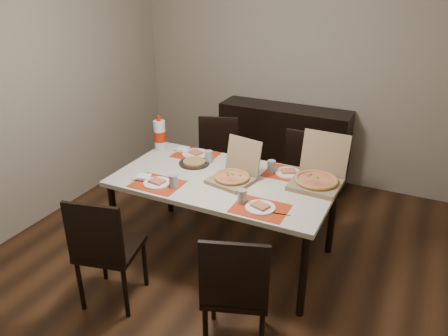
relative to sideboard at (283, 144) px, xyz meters
The scene contains 18 objects.
ground 1.84m from the sideboard, 90.00° to the right, with size 3.80×4.00×0.02m, color #3F2413.
room_walls 1.86m from the sideboard, 90.00° to the right, with size 3.84×4.02×2.62m.
sideboard is the anchor object (origin of this frame).
dining_table 1.71m from the sideboard, 88.60° to the right, with size 1.80×1.00×0.75m.
chair_near_left 2.68m from the sideboard, 99.84° to the right, with size 0.50×0.50×0.93m.
chair_near_right 2.69m from the sideboard, 77.63° to the right, with size 0.53×0.53×0.93m.
chair_far_left 0.96m from the sideboard, 118.08° to the right, with size 0.53×0.53×0.93m.
chair_far_right 1.00m from the sideboard, 61.66° to the right, with size 0.43×0.43×0.93m.
setting_near_left 2.07m from the sideboard, 100.81° to the right, with size 0.44×0.30×0.11m.
setting_near_right 2.09m from the sideboard, 77.41° to the right, with size 0.43×0.30×0.11m.
setting_far_left 1.46m from the sideboard, 105.94° to the right, with size 0.46×0.30×0.11m.
setting_far_right 1.48m from the sideboard, 71.79° to the right, with size 0.44×0.30×0.11m.
napkin_loose 1.74m from the sideboard, 85.08° to the right, with size 0.12×0.11×0.02m, color white.
pizza_box_center 1.73m from the sideboard, 85.60° to the right, with size 0.39×0.42×0.33m.
pizza_box_right 1.68m from the sideboard, 62.17° to the right, with size 0.40×0.44×0.39m.
faina_plate 1.60m from the sideboard, 102.17° to the right, with size 0.28×0.28×0.03m.
dip_bowl 1.54m from the sideboard, 85.23° to the right, with size 0.12×0.12×0.03m, color white.
soda_bottle 1.65m from the sideboard, 119.72° to the right, with size 0.12×0.12×0.35m.
Camera 1 is at (1.46, -2.84, 2.36)m, focal length 35.00 mm.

